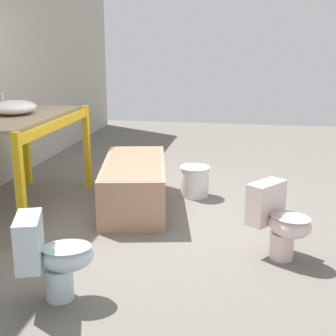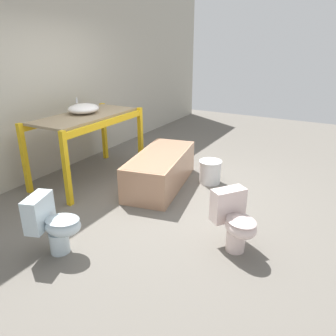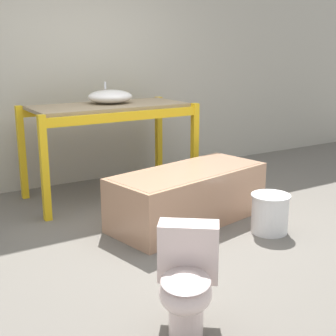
% 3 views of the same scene
% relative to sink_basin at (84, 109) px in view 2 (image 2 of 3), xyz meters
% --- Properties ---
extents(ground_plane, '(12.00, 12.00, 0.00)m').
position_rel_sink_basin_xyz_m(ground_plane, '(-0.16, -1.38, -1.10)').
color(ground_plane, '#666059').
extents(warehouse_wall_rear, '(10.80, 0.08, 3.20)m').
position_rel_sink_basin_xyz_m(warehouse_wall_rear, '(-0.16, 0.67, 0.50)').
color(warehouse_wall_rear, '#B2AD9E').
rests_on(warehouse_wall_rear, ground_plane).
extents(shelving_rack, '(1.80, 0.87, 1.03)m').
position_rel_sink_basin_xyz_m(shelving_rack, '(-0.06, -0.09, -0.23)').
color(shelving_rack, yellow).
rests_on(shelving_rack, ground_plane).
extents(sink_basin, '(0.49, 0.45, 0.23)m').
position_rel_sink_basin_xyz_m(sink_basin, '(0.00, 0.00, 0.00)').
color(sink_basin, white).
rests_on(sink_basin, shelving_rack).
extents(bathtub_main, '(1.66, 0.95, 0.51)m').
position_rel_sink_basin_xyz_m(bathtub_main, '(0.22, -1.23, -0.81)').
color(bathtub_main, tan).
rests_on(bathtub_main, ground_plane).
extents(toilet_near, '(0.57, 0.61, 0.63)m').
position_rel_sink_basin_xyz_m(toilet_near, '(-0.81, -2.73, -0.76)').
color(toilet_near, silver).
rests_on(toilet_near, ground_plane).
extents(toilet_far, '(0.48, 0.59, 0.63)m').
position_rel_sink_basin_xyz_m(toilet_far, '(-1.77, -1.14, -0.76)').
color(toilet_far, silver).
rests_on(toilet_far, ground_plane).
extents(bucket_white, '(0.35, 0.35, 0.36)m').
position_rel_sink_basin_xyz_m(bucket_white, '(0.69, -1.85, -0.92)').
color(bucket_white, white).
rests_on(bucket_white, ground_plane).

